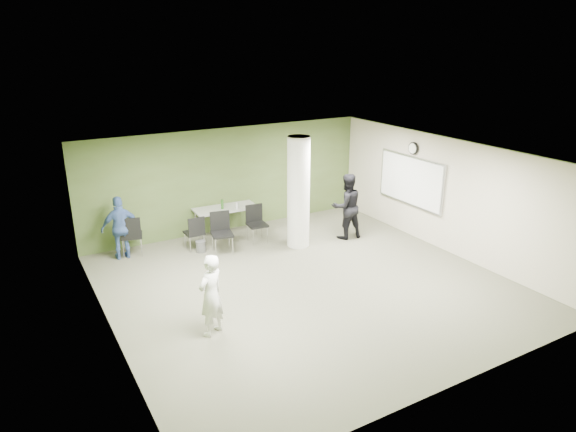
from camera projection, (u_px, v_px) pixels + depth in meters
floor at (306, 285)px, 11.00m from camera, size 8.00×8.00×0.00m
ceiling at (308, 156)px, 10.08m from camera, size 8.00×8.00×0.00m
wall_back at (229, 180)px, 13.82m from camera, size 8.00×2.80×0.02m
wall_left at (106, 263)px, 8.66m from camera, size 0.02×8.00×2.80m
wall_right_cream at (447, 195)px, 12.42m from camera, size 0.02×8.00×2.80m
column at (298, 193)px, 12.65m from camera, size 0.56×0.56×2.80m
whiteboard at (410, 181)px, 13.34m from camera, size 0.05×2.30×1.30m
wall_clock at (413, 148)px, 13.06m from camera, size 0.06×0.32×0.32m
folding_table at (226, 209)px, 13.50m from camera, size 1.69×0.79×1.04m
wastebasket at (201, 246)px, 12.66m from camera, size 0.24×0.24×0.28m
chair_back_left at (131, 233)px, 12.27m from camera, size 0.61×0.61×1.01m
chair_back_right at (195, 231)px, 12.64m from camera, size 0.45×0.45×0.89m
chair_table_left at (221, 229)px, 12.53m from camera, size 0.59×0.59×1.01m
chair_table_right at (256, 220)px, 13.23m from camera, size 0.52×0.52×0.95m
woman_white at (211, 295)px, 8.94m from camera, size 0.66×0.57×1.52m
man_black at (347, 206)px, 13.34m from camera, size 0.92×0.76×1.73m
man_blue at (121, 228)px, 12.10m from camera, size 0.92×0.43×1.54m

